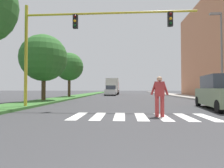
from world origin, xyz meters
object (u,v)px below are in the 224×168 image
object	(u,v)px
pedestrian_performer	(160,94)
sedan_midblock	(111,91)
suv_crossing	(223,93)
tree_mid	(44,58)
truck_box_delivery	(113,86)
traffic_light_gantry	(76,33)
tree_far	(69,67)
street_lamp_right	(221,48)

from	to	relation	value
pedestrian_performer	sedan_midblock	world-z (taller)	sedan_midblock
pedestrian_performer	suv_crossing	bearing A→B (deg)	36.42
tree_mid	truck_box_delivery	xyz separation A→B (m)	(4.92, 20.44, -2.27)
tree_mid	traffic_light_gantry	xyz separation A→B (m)	(4.35, -5.38, 0.50)
tree_mid	tree_far	distance (m)	7.84
suv_crossing	sedan_midblock	xyz separation A→B (m)	(-7.83, 20.21, -0.14)
street_lamp_right	tree_mid	bearing A→B (deg)	-179.54
truck_box_delivery	pedestrian_performer	bearing A→B (deg)	-82.57
suv_crossing	tree_mid	bearing A→B (deg)	158.59
street_lamp_right	suv_crossing	bearing A→B (deg)	-116.42
tree_mid	truck_box_delivery	bearing A→B (deg)	76.46
suv_crossing	sedan_midblock	size ratio (longest dim) A/B	1.16
pedestrian_performer	suv_crossing	distance (m)	5.14
truck_box_delivery	tree_far	bearing A→B (deg)	-111.63
pedestrian_performer	sedan_midblock	xyz separation A→B (m)	(-3.69, 23.26, -0.14)
street_lamp_right	sedan_midblock	size ratio (longest dim) A/B	1.81
sedan_midblock	truck_box_delivery	distance (m)	5.30
traffic_light_gantry	suv_crossing	size ratio (longest dim) A/B	2.08
truck_box_delivery	street_lamp_right	bearing A→B (deg)	-62.90
street_lamp_right	pedestrian_performer	distance (m)	11.18
sedan_midblock	tree_far	bearing A→B (deg)	-124.25
tree_far	truck_box_delivery	world-z (taller)	tree_far
street_lamp_right	pedestrian_performer	world-z (taller)	street_lamp_right
tree_mid	traffic_light_gantry	world-z (taller)	traffic_light_gantry
pedestrian_performer	suv_crossing	size ratio (longest dim) A/B	0.35
tree_far	suv_crossing	xyz separation A→B (m)	(12.84, -12.85, -3.12)
pedestrian_performer	truck_box_delivery	distance (m)	28.74
tree_mid	truck_box_delivery	size ratio (longest dim) A/B	0.94
tree_far	street_lamp_right	world-z (taller)	street_lamp_right
traffic_light_gantry	street_lamp_right	distance (m)	12.27
pedestrian_performer	traffic_light_gantry	bearing A→B (deg)	148.00
suv_crossing	truck_box_delivery	world-z (taller)	truck_box_delivery
street_lamp_right	suv_crossing	xyz separation A→B (m)	(-2.55, -5.13, -3.66)
tree_mid	traffic_light_gantry	bearing A→B (deg)	-51.01
tree_far	sedan_midblock	distance (m)	9.49
traffic_light_gantry	sedan_midblock	world-z (taller)	traffic_light_gantry
tree_mid	pedestrian_performer	distance (m)	12.18
street_lamp_right	truck_box_delivery	bearing A→B (deg)	117.10
suv_crossing	truck_box_delivery	xyz separation A→B (m)	(-7.85, 25.44, 0.70)
tree_mid	tree_far	bearing A→B (deg)	90.54
tree_far	street_lamp_right	size ratio (longest dim) A/B	0.77
sedan_midblock	street_lamp_right	bearing A→B (deg)	-55.48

